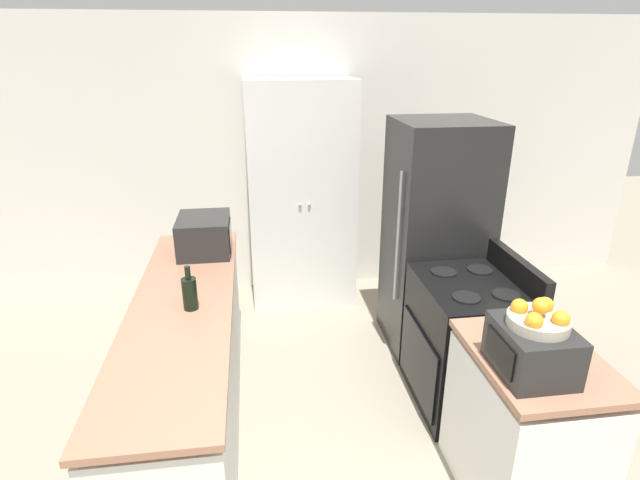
% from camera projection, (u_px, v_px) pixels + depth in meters
% --- Properties ---
extents(wall_back, '(7.00, 0.06, 2.60)m').
position_uv_depth(wall_back, '(299.00, 160.00, 4.79)').
color(wall_back, silver).
rests_on(wall_back, ground_plane).
extents(counter_left, '(0.60, 2.36, 0.90)m').
position_uv_depth(counter_left, '(189.00, 369.00, 3.12)').
color(counter_left, silver).
rests_on(counter_left, ground_plane).
extents(counter_right, '(0.60, 0.79, 0.90)m').
position_uv_depth(counter_right, '(524.00, 429.00, 2.63)').
color(counter_right, silver).
rests_on(counter_right, ground_plane).
extents(pantry_cabinet, '(0.96, 0.57, 2.07)m').
position_uv_depth(pantry_cabinet, '(301.00, 196.00, 4.59)').
color(pantry_cabinet, silver).
rests_on(pantry_cabinet, ground_plane).
extents(stove, '(0.66, 0.77, 1.06)m').
position_uv_depth(stove, '(466.00, 342.00, 3.36)').
color(stove, black).
rests_on(stove, ground_plane).
extents(refrigerator, '(0.72, 0.70, 1.82)m').
position_uv_depth(refrigerator, '(435.00, 238.00, 3.91)').
color(refrigerator, black).
rests_on(refrigerator, ground_plane).
extents(microwave, '(0.38, 0.45, 0.27)m').
position_uv_depth(microwave, '(205.00, 235.00, 3.65)').
color(microwave, black).
rests_on(microwave, counter_left).
extents(wine_bottle, '(0.09, 0.09, 0.27)m').
position_uv_depth(wine_bottle, '(190.00, 293.00, 2.86)').
color(wine_bottle, black).
rests_on(wine_bottle, counter_left).
extents(toaster_oven, '(0.32, 0.36, 0.24)m').
position_uv_depth(toaster_oven, '(532.00, 349.00, 2.29)').
color(toaster_oven, black).
rests_on(toaster_oven, counter_right).
extents(fruit_bowl, '(0.28, 0.28, 0.14)m').
position_uv_depth(fruit_bowl, '(539.00, 318.00, 2.24)').
color(fruit_bowl, '#B2A893').
rests_on(fruit_bowl, toaster_oven).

